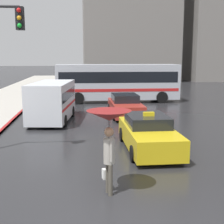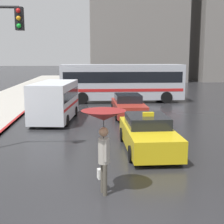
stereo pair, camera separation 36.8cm
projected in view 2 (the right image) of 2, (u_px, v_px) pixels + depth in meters
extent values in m
cube|color=gold|center=(148.00, 136.00, 12.53)|extent=(1.80, 4.62, 0.78)
cube|color=black|center=(147.00, 121.00, 12.65)|extent=(1.58, 2.08, 0.44)
cylinder|color=black|center=(179.00, 153.00, 11.23)|extent=(0.20, 0.60, 0.60)
cylinder|color=black|center=(132.00, 154.00, 11.10)|extent=(0.20, 0.60, 0.60)
cylinder|color=black|center=(160.00, 134.00, 14.05)|extent=(0.20, 0.60, 0.60)
cylinder|color=black|center=(123.00, 134.00, 13.91)|extent=(0.20, 0.60, 0.60)
cube|color=yellow|center=(148.00, 114.00, 12.38)|extent=(0.44, 0.16, 0.16)
cube|color=#A52D23|center=(128.00, 108.00, 19.95)|extent=(1.80, 4.66, 0.73)
cube|color=black|center=(128.00, 98.00, 20.07)|extent=(1.58, 2.10, 0.47)
cylinder|color=black|center=(145.00, 115.00, 18.63)|extent=(0.20, 0.60, 0.60)
cylinder|color=black|center=(117.00, 116.00, 18.50)|extent=(0.20, 0.60, 0.60)
cylinder|color=black|center=(138.00, 108.00, 21.47)|extent=(0.20, 0.60, 0.60)
cylinder|color=black|center=(113.00, 108.00, 21.34)|extent=(0.20, 0.60, 0.60)
cube|color=silver|center=(55.00, 100.00, 18.33)|extent=(2.60, 5.23, 2.11)
cube|color=black|center=(55.00, 94.00, 18.27)|extent=(2.57, 4.83, 0.55)
cube|color=red|center=(55.00, 105.00, 18.38)|extent=(2.60, 5.03, 0.14)
cylinder|color=black|center=(66.00, 120.00, 16.96)|extent=(0.28, 0.65, 0.63)
cylinder|color=black|center=(32.00, 120.00, 17.04)|extent=(0.28, 0.65, 0.63)
cylinder|color=black|center=(75.00, 111.00, 19.93)|extent=(0.28, 0.65, 0.63)
cylinder|color=black|center=(46.00, 111.00, 20.01)|extent=(0.28, 0.65, 0.63)
cube|color=#B2B7C1|center=(122.00, 82.00, 26.31)|extent=(10.22, 2.63, 2.88)
cube|color=black|center=(122.00, 76.00, 26.24)|extent=(9.71, 2.64, 0.88)
cube|color=red|center=(122.00, 89.00, 26.42)|extent=(9.91, 2.65, 0.24)
cylinder|color=black|center=(160.00, 94.00, 27.94)|extent=(0.96, 0.29, 0.96)
cylinder|color=black|center=(166.00, 97.00, 25.58)|extent=(0.96, 0.29, 0.96)
cylinder|color=black|center=(83.00, 95.00, 27.49)|extent=(0.96, 0.29, 0.96)
cylinder|color=black|center=(82.00, 98.00, 25.13)|extent=(0.96, 0.29, 0.96)
cylinder|color=#4C473D|center=(105.00, 180.00, 8.35)|extent=(0.14, 0.14, 0.87)
cylinder|color=#4C473D|center=(103.00, 177.00, 8.55)|extent=(0.14, 0.14, 0.87)
cylinder|color=gray|center=(104.00, 151.00, 8.32)|extent=(0.36, 0.36, 0.69)
sphere|color=#997051|center=(104.00, 132.00, 8.23)|extent=(0.25, 0.25, 0.25)
cylinder|color=gray|center=(106.00, 151.00, 8.13)|extent=(0.08, 0.08, 0.59)
cylinder|color=gray|center=(102.00, 147.00, 8.49)|extent=(0.08, 0.08, 0.59)
cone|color=maroon|center=(104.00, 115.00, 8.15)|extent=(1.19, 1.19, 0.27)
cylinder|color=black|center=(104.00, 129.00, 8.21)|extent=(0.02, 0.02, 0.72)
cube|color=white|center=(99.00, 174.00, 8.68)|extent=(0.14, 0.20, 0.28)
cube|color=black|center=(19.00, 19.00, 11.11)|extent=(0.28, 0.28, 0.80)
sphere|color=red|center=(18.00, 11.00, 10.91)|extent=(0.16, 0.16, 0.16)
sphere|color=orange|center=(18.00, 18.00, 10.96)|extent=(0.16, 0.16, 0.16)
sphere|color=green|center=(19.00, 26.00, 11.00)|extent=(0.16, 0.16, 0.16)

